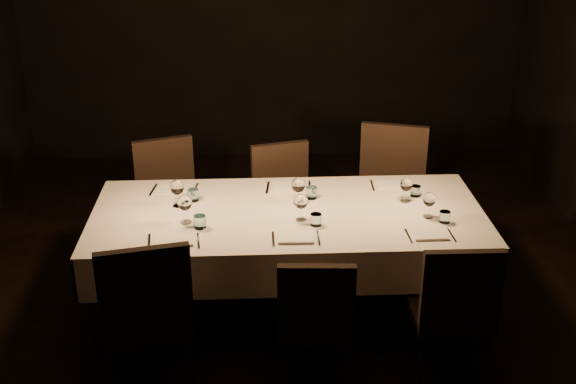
{
  "coord_description": "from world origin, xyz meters",
  "views": [
    {
      "loc": [
        -0.21,
        -4.17,
        2.77
      ],
      "look_at": [
        0.0,
        0.0,
        0.9
      ],
      "focal_mm": 45.0,
      "sensor_mm": 36.0,
      "label": 1
    }
  ],
  "objects_px": {
    "dining_table": "(288,222)",
    "chair_far_left": "(169,196)",
    "chair_far_center": "(284,199)",
    "chair_near_center": "(315,317)",
    "chair_far_right": "(390,190)",
    "chair_near_left": "(146,312)",
    "chair_near_right": "(454,306)"
  },
  "relations": [
    {
      "from": "dining_table",
      "to": "chair_far_left",
      "type": "height_order",
      "value": "chair_far_left"
    },
    {
      "from": "chair_far_center",
      "to": "chair_near_center",
      "type": "bearing_deg",
      "value": -100.89
    },
    {
      "from": "chair_far_left",
      "to": "chair_far_right",
      "type": "relative_size",
      "value": 0.9
    },
    {
      "from": "chair_near_left",
      "to": "chair_near_right",
      "type": "height_order",
      "value": "chair_near_left"
    },
    {
      "from": "chair_near_right",
      "to": "chair_far_center",
      "type": "bearing_deg",
      "value": -58.5
    },
    {
      "from": "chair_near_left",
      "to": "chair_far_center",
      "type": "bearing_deg",
      "value": -129.9
    },
    {
      "from": "dining_table",
      "to": "chair_near_center",
      "type": "height_order",
      "value": "chair_near_center"
    },
    {
      "from": "chair_near_left",
      "to": "chair_near_center",
      "type": "distance_m",
      "value": 0.93
    },
    {
      "from": "dining_table",
      "to": "chair_near_left",
      "type": "xyz_separation_m",
      "value": [
        -0.82,
        -0.8,
        -0.13
      ]
    },
    {
      "from": "dining_table",
      "to": "chair_far_center",
      "type": "height_order",
      "value": "chair_far_center"
    },
    {
      "from": "chair_near_center",
      "to": "chair_far_right",
      "type": "distance_m",
      "value": 1.68
    },
    {
      "from": "dining_table",
      "to": "chair_near_left",
      "type": "relative_size",
      "value": 2.48
    },
    {
      "from": "chair_near_center",
      "to": "chair_near_left",
      "type": "bearing_deg",
      "value": 3.58
    },
    {
      "from": "dining_table",
      "to": "chair_near_right",
      "type": "xyz_separation_m",
      "value": [
        0.9,
        -0.76,
        -0.18
      ]
    },
    {
      "from": "chair_far_left",
      "to": "chair_far_right",
      "type": "bearing_deg",
      "value": -21.03
    },
    {
      "from": "chair_near_right",
      "to": "chair_far_right",
      "type": "bearing_deg",
      "value": -85.48
    },
    {
      "from": "chair_far_left",
      "to": "chair_far_center",
      "type": "height_order",
      "value": "chair_far_left"
    },
    {
      "from": "chair_near_center",
      "to": "chair_far_center",
      "type": "xyz_separation_m",
      "value": [
        -0.11,
        1.54,
        0.02
      ]
    },
    {
      "from": "chair_near_center",
      "to": "chair_far_left",
      "type": "distance_m",
      "value": 1.88
    },
    {
      "from": "chair_near_center",
      "to": "chair_near_right",
      "type": "height_order",
      "value": "chair_near_right"
    },
    {
      "from": "chair_near_right",
      "to": "dining_table",
      "type": "bearing_deg",
      "value": -39.39
    },
    {
      "from": "chair_near_left",
      "to": "chair_far_right",
      "type": "relative_size",
      "value": 0.97
    },
    {
      "from": "chair_far_left",
      "to": "chair_near_center",
      "type": "bearing_deg",
      "value": -77.19
    },
    {
      "from": "chair_far_center",
      "to": "chair_far_right",
      "type": "relative_size",
      "value": 0.88
    },
    {
      "from": "chair_far_center",
      "to": "chair_far_right",
      "type": "bearing_deg",
      "value": -15.49
    },
    {
      "from": "chair_near_left",
      "to": "chair_near_right",
      "type": "xyz_separation_m",
      "value": [
        1.72,
        0.04,
        -0.04
      ]
    },
    {
      "from": "dining_table",
      "to": "chair_far_left",
      "type": "distance_m",
      "value": 1.19
    },
    {
      "from": "chair_near_center",
      "to": "chair_far_center",
      "type": "bearing_deg",
      "value": -82.79
    },
    {
      "from": "chair_near_left",
      "to": "chair_near_center",
      "type": "height_order",
      "value": "chair_near_left"
    },
    {
      "from": "chair_far_left",
      "to": "chair_far_right",
      "type": "xyz_separation_m",
      "value": [
        1.66,
        -0.08,
        0.05
      ]
    },
    {
      "from": "chair_near_right",
      "to": "chair_far_right",
      "type": "height_order",
      "value": "chair_far_right"
    },
    {
      "from": "chair_far_center",
      "to": "chair_far_right",
      "type": "xyz_separation_m",
      "value": [
        0.8,
        -0.01,
        0.06
      ]
    }
  ]
}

